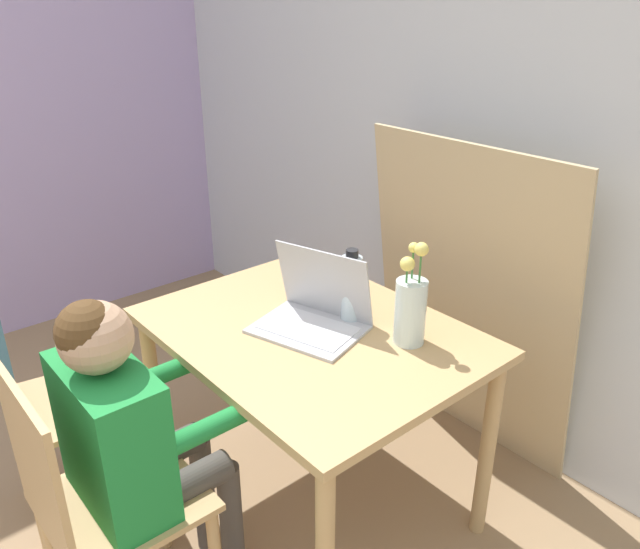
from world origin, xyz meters
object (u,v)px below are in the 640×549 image
(chair_spare, at_px, (23,372))
(person_seated, at_px, (129,428))
(chair_occupied, at_px, (98,506))
(flower_vase, at_px, (411,307))
(laptop, at_px, (315,310))
(water_bottle, at_px, (351,288))

(chair_spare, height_order, person_seated, person_seated)
(person_seated, bearing_deg, chair_occupied, 90.00)
(flower_vase, bearing_deg, laptop, -149.65)
(chair_spare, distance_m, person_seated, 0.57)
(chair_spare, bearing_deg, person_seated, -159.78)
(chair_occupied, distance_m, chair_spare, 0.57)
(person_seated, bearing_deg, chair_spare, 11.19)
(flower_vase, bearing_deg, chair_spare, -131.53)
(chair_occupied, xyz_separation_m, flower_vase, (0.25, 0.91, 0.38))
(person_seated, height_order, water_bottle, person_seated)
(person_seated, relative_size, flower_vase, 3.15)
(chair_occupied, relative_size, person_seated, 0.84)
(chair_spare, bearing_deg, water_bottle, -115.11)
(person_seated, distance_m, laptop, 0.66)
(laptop, bearing_deg, flower_vase, 13.55)
(person_seated, relative_size, water_bottle, 4.20)
(chair_spare, xyz_separation_m, laptop, (0.54, 0.75, 0.18))
(chair_spare, relative_size, water_bottle, 3.56)
(chair_occupied, bearing_deg, person_seated, -90.00)
(person_seated, distance_m, water_bottle, 0.78)
(chair_spare, distance_m, laptop, 0.95)
(water_bottle, bearing_deg, laptop, -113.54)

